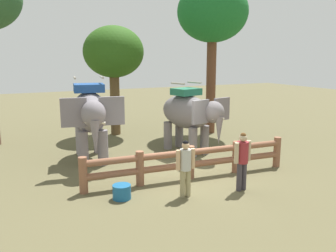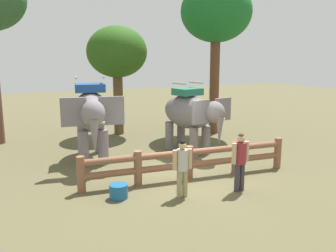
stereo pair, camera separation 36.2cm
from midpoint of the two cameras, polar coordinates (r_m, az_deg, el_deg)
ground_plane at (r=11.54m, az=2.04°, el=-8.01°), size 60.00×60.00×0.00m
log_fence at (r=11.13m, az=2.72°, el=-5.48°), size 6.85×0.74×1.05m
elephant_near_left at (r=13.10m, az=-13.17°, el=1.82°), size 2.12×3.65×3.07m
elephant_center at (r=13.93m, az=2.74°, el=2.00°), size 2.06×3.33×2.79m
tourist_woman_in_black at (r=10.25m, az=10.89°, el=-4.97°), size 0.60×0.37×1.69m
tourist_man_in_blue at (r=9.64m, az=1.76°, el=-6.21°), size 0.56×0.33×1.58m
tree_far_left at (r=17.32m, az=-9.36°, el=11.45°), size 2.86×2.86×5.21m
tree_far_right at (r=17.70m, az=6.58°, el=17.47°), size 3.37×3.37×7.28m
feed_bucket at (r=9.82m, az=-8.52°, el=-10.44°), size 0.50×0.50×0.39m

